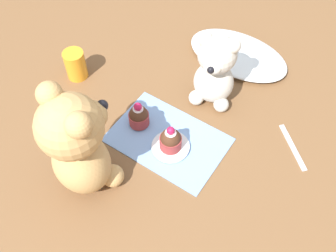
{
  "coord_description": "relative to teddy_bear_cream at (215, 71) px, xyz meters",
  "views": [
    {
      "loc": [
        0.29,
        -0.43,
        0.77
      ],
      "look_at": [
        0.0,
        0.0,
        0.06
      ],
      "focal_mm": 42.0,
      "sensor_mm": 36.0,
      "label": 1
    }
  ],
  "objects": [
    {
      "name": "saucer_plate",
      "position": [
        -0.0,
        -0.19,
        -0.09
      ],
      "size": [
        0.09,
        0.09,
        0.01
      ],
      "primitive_type": "cylinder",
      "color": "silver",
      "rests_on": "knitted_placemat"
    },
    {
      "name": "teddy_bear_cream",
      "position": [
        0.0,
        0.0,
        0.0
      ],
      "size": [
        0.12,
        0.11,
        0.2
      ],
      "rotation": [
        0.0,
        0.0,
        0.23
      ],
      "color": "beige",
      "rests_on": "ground_plane"
    },
    {
      "name": "cupcake_near_cream_bear",
      "position": [
        -0.1,
        -0.17,
        -0.07
      ],
      "size": [
        0.05,
        0.05,
        0.07
      ],
      "color": "#993333",
      "rests_on": "knitted_placemat"
    },
    {
      "name": "teaspoon",
      "position": [
        0.23,
        -0.03,
        -0.1
      ],
      "size": [
        0.1,
        0.1,
        0.01
      ],
      "primitive_type": "cube",
      "rotation": [
        0.0,
        0.0,
        2.4
      ],
      "color": "silver",
      "rests_on": "ground_plane"
    },
    {
      "name": "tulle_cloth",
      "position": [
        -0.01,
        0.16,
        -0.08
      ],
      "size": [
        0.28,
        0.17,
        0.03
      ],
      "primitive_type": "ellipsoid",
      "color": "white",
      "rests_on": "ground_plane"
    },
    {
      "name": "teddy_bear_tan",
      "position": [
        -0.11,
        -0.35,
        0.04
      ],
      "size": [
        0.15,
        0.15,
        0.27
      ],
      "rotation": [
        0.0,
        0.0,
        2.89
      ],
      "color": "tan",
      "rests_on": "ground_plane"
    },
    {
      "name": "juice_glass",
      "position": [
        -0.34,
        -0.13,
        -0.06
      ],
      "size": [
        0.05,
        0.05,
        0.08
      ],
      "primitive_type": "cylinder",
      "color": "orange",
      "rests_on": "ground_plane"
    },
    {
      "name": "cupcake_near_tan_bear",
      "position": [
        -0.0,
        -0.19,
        -0.06
      ],
      "size": [
        0.05,
        0.05,
        0.07
      ],
      "color": "#993333",
      "rests_on": "saucer_plate"
    },
    {
      "name": "knitted_placemat",
      "position": [
        -0.02,
        -0.17,
        -0.1
      ],
      "size": [
        0.27,
        0.18,
        0.01
      ],
      "primitive_type": "cube",
      "color": "#7A9ED1",
      "rests_on": "ground_plane"
    },
    {
      "name": "ground_plane",
      "position": [
        -0.02,
        -0.17,
        -0.1
      ],
      "size": [
        4.0,
        4.0,
        0.0
      ],
      "primitive_type": "plane",
      "color": "brown"
    }
  ]
}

